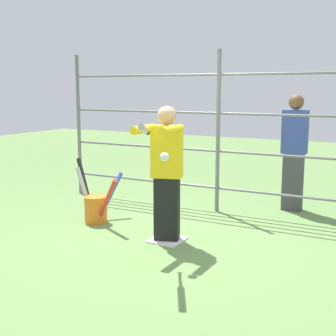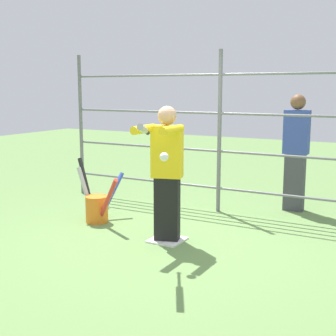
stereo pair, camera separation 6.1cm
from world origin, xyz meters
name	(u,v)px [view 2 (the right image)]	position (x,y,z in m)	size (l,w,h in m)	color
ground_plane	(167,241)	(0.00, 0.00, 0.00)	(24.00, 24.00, 0.00)	#608447
home_plate	(167,240)	(0.00, 0.00, 0.01)	(0.40, 0.40, 0.02)	white
fence_backstop	(219,132)	(0.00, -1.60, 1.21)	(5.31, 0.06, 2.42)	slate
batter	(166,170)	(0.00, 0.02, 0.89)	(0.41, 0.64, 1.65)	black
baseball_bat_swinging	(143,129)	(-0.21, 0.87, 1.45)	(0.40, 0.74, 0.19)	black
softball_in_flight	(164,157)	(-0.26, 0.53, 1.13)	(0.10, 0.10, 0.10)	white
bat_bucket	(97,205)	(1.27, -0.25, 0.24)	(0.96, 0.85, 0.87)	orange
bystander_behind_fence	(296,151)	(-0.99, -2.23, 0.92)	(0.37, 0.23, 1.77)	#3F3F47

